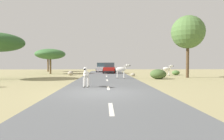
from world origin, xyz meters
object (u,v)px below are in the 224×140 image
at_px(bush_1, 158,74).
at_px(zebra_0, 86,75).
at_px(zebra_1, 167,69).
at_px(rock_0, 162,75).
at_px(zebra_2, 122,70).
at_px(bush_0, 176,73).
at_px(tree_2, 48,54).
at_px(car_1, 102,68).
at_px(rock_4, 133,75).
at_px(tree_3, 188,32).
at_px(tree_4, 50,54).
at_px(rock_1, 153,76).
at_px(car_0, 109,68).
at_px(rock_3, 70,73).

bearing_deg(bush_1, zebra_0, -133.10).
xyz_separation_m(zebra_1, rock_0, (-1.87, -3.85, -0.65)).
relative_size(zebra_2, bush_0, 1.51).
height_order(bush_1, rock_0, bush_1).
xyz_separation_m(zebra_0, zebra_2, (3.06, 7.81, 0.10)).
bearing_deg(zebra_2, tree_2, -142.86).
height_order(zebra_1, car_1, car_1).
height_order(bush_1, rock_4, bush_1).
bearing_deg(rock_4, zebra_2, -113.67).
height_order(tree_3, tree_4, tree_3).
bearing_deg(zebra_2, zebra_0, -18.70).
bearing_deg(bush_0, tree_4, 168.94).
distance_m(bush_0, rock_1, 6.81).
relative_size(tree_3, rock_4, 12.24).
relative_size(tree_4, rock_4, 8.06).
distance_m(zebra_0, zebra_2, 8.39).
distance_m(car_0, tree_2, 14.67).
xyz_separation_m(car_0, rock_4, (2.86, -7.67, -0.65)).
bearing_deg(bush_1, car_1, 109.87).
relative_size(bush_1, rock_3, 2.21).
height_order(tree_2, rock_4, tree_2).
relative_size(car_1, bush_1, 2.54).
bearing_deg(tree_4, zebra_0, -68.12).
xyz_separation_m(tree_2, rock_1, (17.18, -17.68, -3.37)).
bearing_deg(tree_2, car_1, -12.68).
bearing_deg(rock_0, zebra_2, -160.48).
distance_m(zebra_1, tree_3, 6.15).
relative_size(bush_0, rock_0, 1.76).
bearing_deg(zebra_0, car_0, -94.37).
relative_size(bush_1, rock_4, 2.95).
xyz_separation_m(tree_2, bush_1, (17.18, -19.81, -3.03)).
distance_m(zebra_2, tree_2, 23.67).
distance_m(tree_3, bush_1, 6.36).
bearing_deg(car_1, zebra_2, -80.42).
bearing_deg(tree_2, tree_4, -72.02).
relative_size(bush_0, rock_3, 1.43).
bearing_deg(tree_3, bush_1, -155.79).
bearing_deg(zebra_2, bush_0, 131.81).
height_order(zebra_2, rock_1, zebra_2).
bearing_deg(bush_0, bush_1, -122.02).
height_order(zebra_0, tree_4, tree_4).
distance_m(zebra_0, tree_2, 29.20).
distance_m(tree_2, rock_3, 15.04).
height_order(zebra_2, tree_3, tree_3).
height_order(car_0, tree_2, tree_2).
bearing_deg(rock_3, tree_2, 117.38).
xyz_separation_m(zebra_0, rock_1, (6.94, 9.53, -0.71)).
xyz_separation_m(tree_2, rock_0, (18.15, -17.69, -3.30)).
height_order(zebra_1, rock_0, zebra_1).
bearing_deg(bush_0, rock_1, -131.52).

